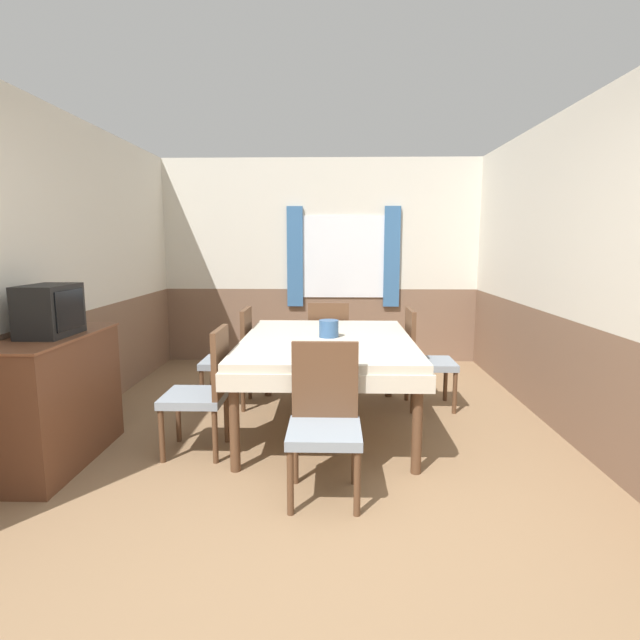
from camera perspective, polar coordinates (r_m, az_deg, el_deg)
name	(u,v)px	position (r m, az deg, el deg)	size (l,w,h in m)	color
ground_plane	(296,582)	(2.59, -2.82, -27.74)	(16.00, 16.00, 0.00)	#846647
wall_back	(322,262)	(6.47, 0.19, 6.69)	(4.42, 0.10, 2.60)	silver
wall_left	(79,271)	(4.80, -25.86, 5.02)	(0.05, 4.77, 2.60)	silver
wall_right	(555,272)	(4.66, 25.27, 4.97)	(0.05, 4.77, 2.60)	silver
dining_table	(327,350)	(4.15, 0.81, -3.41)	(1.42, 1.90, 0.77)	beige
chair_right_far	(423,356)	(4.79, 11.69, -4.03)	(0.44, 0.44, 0.94)	brown
chair_head_window	(328,343)	(5.30, 0.97, -2.62)	(0.44, 0.44, 0.94)	brown
chair_left_near	(204,388)	(3.78, -13.11, -7.54)	(0.44, 0.44, 0.94)	brown
chair_head_near	(325,417)	(3.10, 0.52, -10.98)	(0.44, 0.44, 0.94)	brown
chair_left_far	(234,355)	(4.81, -9.85, -3.92)	(0.44, 0.44, 0.94)	brown
sideboard	(56,399)	(3.98, -27.95, -7.96)	(0.46, 1.14, 0.92)	brown
tv	(50,310)	(3.85, -28.50, 0.97)	(0.29, 0.43, 0.35)	black
vase	(329,329)	(4.16, 1.01, -0.99)	(0.16, 0.16, 0.14)	#335684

